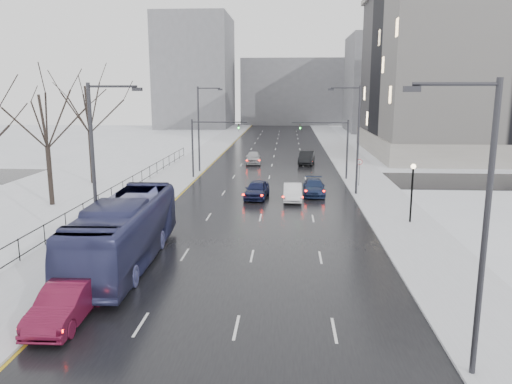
% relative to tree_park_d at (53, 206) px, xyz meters
% --- Properties ---
extents(road, '(16.00, 150.00, 0.04)m').
position_rel_tree_park_d_xyz_m(road, '(17.80, 26.00, 0.02)').
color(road, black).
rests_on(road, ground).
extents(cross_road, '(130.00, 10.00, 0.04)m').
position_rel_tree_park_d_xyz_m(cross_road, '(17.80, 14.00, 0.02)').
color(cross_road, black).
rests_on(cross_road, ground).
extents(sidewalk_left, '(5.00, 150.00, 0.16)m').
position_rel_tree_park_d_xyz_m(sidewalk_left, '(7.30, 26.00, 0.08)').
color(sidewalk_left, silver).
rests_on(sidewalk_left, ground).
extents(sidewalk_right, '(5.00, 150.00, 0.16)m').
position_rel_tree_park_d_xyz_m(sidewalk_right, '(28.30, 26.00, 0.08)').
color(sidewalk_right, silver).
rests_on(sidewalk_right, ground).
extents(park_strip, '(14.00, 150.00, 0.12)m').
position_rel_tree_park_d_xyz_m(park_strip, '(-2.20, 26.00, 0.06)').
color(park_strip, white).
rests_on(park_strip, ground).
extents(tree_park_d, '(8.75, 8.75, 12.50)m').
position_rel_tree_park_d_xyz_m(tree_park_d, '(0.00, 0.00, 0.00)').
color(tree_park_d, black).
rests_on(tree_park_d, ground).
extents(tree_park_e, '(9.45, 9.45, 13.50)m').
position_rel_tree_park_d_xyz_m(tree_park_e, '(-0.40, 10.00, 0.00)').
color(tree_park_e, black).
rests_on(tree_park_e, ground).
extents(iron_fence, '(0.06, 70.00, 1.30)m').
position_rel_tree_park_d_xyz_m(iron_fence, '(4.80, -4.00, 0.91)').
color(iron_fence, black).
rests_on(iron_fence, sidewalk_left).
extents(streetlight_r_near, '(2.95, 0.25, 10.00)m').
position_rel_tree_park_d_xyz_m(streetlight_r_near, '(25.97, -24.00, 5.62)').
color(streetlight_r_near, '#2D2D33').
rests_on(streetlight_r_near, ground).
extents(streetlight_r_mid, '(2.95, 0.25, 10.00)m').
position_rel_tree_park_d_xyz_m(streetlight_r_mid, '(25.97, 6.00, 5.62)').
color(streetlight_r_mid, '#2D2D33').
rests_on(streetlight_r_mid, ground).
extents(streetlight_l_near, '(2.95, 0.25, 10.00)m').
position_rel_tree_park_d_xyz_m(streetlight_l_near, '(9.63, -14.00, 5.62)').
color(streetlight_l_near, '#2D2D33').
rests_on(streetlight_l_near, ground).
extents(streetlight_l_far, '(2.95, 0.25, 10.00)m').
position_rel_tree_park_d_xyz_m(streetlight_l_far, '(9.63, 18.00, 5.62)').
color(streetlight_l_far, '#2D2D33').
rests_on(streetlight_l_far, ground).
extents(lamppost_r_mid, '(0.36, 0.36, 4.28)m').
position_rel_tree_park_d_xyz_m(lamppost_r_mid, '(28.80, -4.00, 2.94)').
color(lamppost_r_mid, black).
rests_on(lamppost_r_mid, sidewalk_right).
extents(mast_signal_right, '(6.10, 0.33, 6.50)m').
position_rel_tree_park_d_xyz_m(mast_signal_right, '(25.13, 14.00, 4.11)').
color(mast_signal_right, '#2D2D33').
rests_on(mast_signal_right, ground).
extents(mast_signal_left, '(6.10, 0.33, 6.50)m').
position_rel_tree_park_d_xyz_m(mast_signal_left, '(10.47, 14.00, 4.11)').
color(mast_signal_left, '#2D2D33').
rests_on(mast_signal_left, ground).
extents(no_uturn_sign, '(0.60, 0.06, 2.70)m').
position_rel_tree_park_d_xyz_m(no_uturn_sign, '(27.00, 10.00, 2.30)').
color(no_uturn_sign, '#2D2D33').
rests_on(no_uturn_sign, sidewalk_right).
extents(civic_building, '(41.00, 31.00, 24.80)m').
position_rel_tree_park_d_xyz_m(civic_building, '(52.80, 38.00, 11.21)').
color(civic_building, gray).
rests_on(civic_building, ground).
extents(bldg_far_right, '(24.00, 20.00, 22.00)m').
position_rel_tree_park_d_xyz_m(bldg_far_right, '(45.80, 81.00, 11.00)').
color(bldg_far_right, slate).
rests_on(bldg_far_right, ground).
extents(bldg_far_left, '(18.00, 22.00, 28.00)m').
position_rel_tree_park_d_xyz_m(bldg_far_left, '(-4.20, 91.00, 14.00)').
color(bldg_far_left, slate).
rests_on(bldg_far_left, ground).
extents(bldg_far_center, '(30.00, 18.00, 18.00)m').
position_rel_tree_park_d_xyz_m(bldg_far_center, '(21.80, 106.00, 9.00)').
color(bldg_far_center, slate).
rests_on(bldg_far_center, ground).
extents(sedan_left_near, '(1.84, 5.03, 1.65)m').
position_rel_tree_park_d_xyz_m(sedan_left_near, '(10.60, -20.91, 0.86)').
color(sedan_left_near, maroon).
rests_on(sedan_left_near, road).
extents(bus, '(3.52, 13.39, 3.70)m').
position_rel_tree_park_d_xyz_m(bus, '(10.80, -13.61, 1.89)').
color(bus, navy).
rests_on(bus, road).
extents(sedan_center_near, '(2.35, 4.85, 1.60)m').
position_rel_tree_park_d_xyz_m(sedan_center_near, '(17.09, 3.98, 0.84)').
color(sedan_center_near, '#13183A').
rests_on(sedan_center_near, road).
extents(sedan_right_near, '(1.58, 4.53, 1.49)m').
position_rel_tree_park_d_xyz_m(sedan_right_near, '(20.29, 3.27, 0.79)').
color(sedan_right_near, white).
rests_on(sedan_right_near, road).
extents(sedan_right_far, '(2.05, 4.91, 1.42)m').
position_rel_tree_park_d_xyz_m(sedan_right_far, '(22.30, 5.81, 0.75)').
color(sedan_right_far, '#172447').
rests_on(sedan_right_far, road).
extents(sedan_center_far, '(2.19, 4.96, 1.66)m').
position_rel_tree_park_d_xyz_m(sedan_center_far, '(15.31, 25.25, 0.87)').
color(sedan_center_far, '#B1B1B5').
rests_on(sedan_center_far, road).
extents(sedan_right_distant, '(2.44, 5.34, 1.70)m').
position_rel_tree_park_d_xyz_m(sedan_right_distant, '(22.30, 25.32, 0.89)').
color(sedan_right_distant, black).
rests_on(sedan_right_distant, road).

